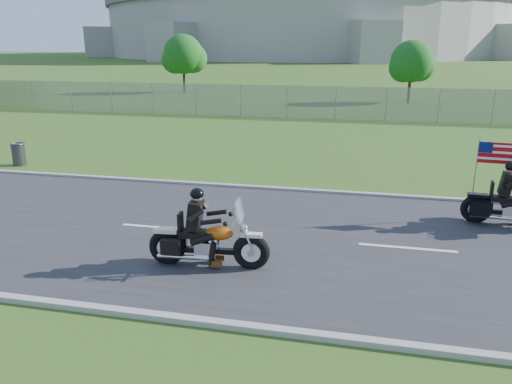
# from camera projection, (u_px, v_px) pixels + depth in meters

# --- Properties ---
(ground) EXTENTS (420.00, 420.00, 0.00)m
(ground) POSITION_uv_depth(u_px,v_px,m) (239.00, 236.00, 12.30)
(ground) COLOR #2A551A
(ground) RESTS_ON ground
(road) EXTENTS (120.00, 8.00, 0.04)m
(road) POSITION_uv_depth(u_px,v_px,m) (239.00, 235.00, 12.29)
(road) COLOR #28282B
(road) RESTS_ON ground
(curb_north) EXTENTS (120.00, 0.18, 0.12)m
(curb_north) POSITION_uv_depth(u_px,v_px,m) (270.00, 189.00, 16.07)
(curb_north) COLOR #9E9B93
(curb_north) RESTS_ON ground
(curb_south) EXTENTS (120.00, 0.18, 0.12)m
(curb_south) POSITION_uv_depth(u_px,v_px,m) (180.00, 319.00, 8.50)
(curb_south) COLOR #9E9B93
(curb_south) RESTS_ON ground
(fence) EXTENTS (60.00, 0.03, 2.00)m
(fence) POSITION_uv_depth(u_px,v_px,m) (241.00, 101.00, 31.74)
(fence) COLOR gray
(fence) RESTS_ON ground
(stadium) EXTENTS (140.40, 140.40, 29.20)m
(stadium) POSITION_uv_depth(u_px,v_px,m) (305.00, 8.00, 170.83)
(stadium) COLOR #A3A099
(stadium) RESTS_ON ground
(tree_fence_near) EXTENTS (3.52, 3.28, 4.75)m
(tree_fence_near) POSITION_uv_depth(u_px,v_px,m) (412.00, 64.00, 38.26)
(tree_fence_near) COLOR #382316
(tree_fence_near) RESTS_ON ground
(tree_fence_mid) EXTENTS (3.96, 3.69, 5.30)m
(tree_fence_mid) POSITION_uv_depth(u_px,v_px,m) (184.00, 56.00, 46.05)
(tree_fence_mid) COLOR #382316
(tree_fence_mid) RESTS_ON ground
(motorcycle_lead) EXTENTS (2.61, 0.76, 1.75)m
(motorcycle_lead) POSITION_uv_depth(u_px,v_px,m) (207.00, 243.00, 10.44)
(motorcycle_lead) COLOR black
(motorcycle_lead) RESTS_ON ground
(trash_can) EXTENTS (0.63, 0.63, 0.84)m
(trash_can) POSITION_uv_depth(u_px,v_px,m) (19.00, 155.00, 19.20)
(trash_can) COLOR #313135
(trash_can) RESTS_ON ground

